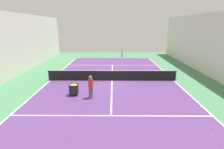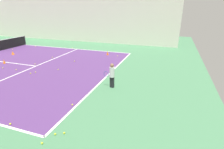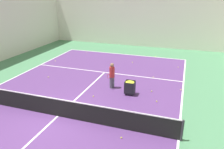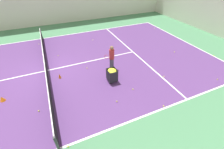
# 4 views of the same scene
# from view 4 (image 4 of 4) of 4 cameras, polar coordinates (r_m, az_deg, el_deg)

# --- Properties ---
(ground_plane) EXTENTS (36.47, 36.47, 0.00)m
(ground_plane) POSITION_cam_4_polar(r_m,az_deg,el_deg) (11.21, -23.38, 1.41)
(ground_plane) COLOR #477F56
(court_playing_area) EXTENTS (11.78, 24.51, 0.00)m
(court_playing_area) POSITION_cam_4_polar(r_m,az_deg,el_deg) (11.21, -23.38, 1.41)
(court_playing_area) COLOR #563370
(court_playing_area) RESTS_ON ground
(line_baseline_far) EXTENTS (11.78, 0.10, 0.00)m
(line_baseline_far) POSITION_cam_4_polar(r_m,az_deg,el_deg) (16.05, 25.60, 11.52)
(line_baseline_far) COLOR white
(line_baseline_far) RESTS_ON ground
(line_sideline_left) EXTENTS (0.10, 24.51, 0.00)m
(line_sideline_left) POSITION_cam_4_polar(r_m,az_deg,el_deg) (16.49, -24.94, 12.33)
(line_sideline_left) COLOR white
(line_sideline_left) RESTS_ON ground
(line_sideline_right) EXTENTS (0.10, 24.51, 0.00)m
(line_sideline_right) POSITION_cam_4_polar(r_m,az_deg,el_deg) (6.98, -19.41, -25.13)
(line_sideline_right) COLOR white
(line_sideline_right) RESTS_ON ground
(line_service_far) EXTENTS (11.78, 0.10, 0.00)m
(line_service_far) POSITION_cam_4_polar(r_m,az_deg,el_deg) (12.69, 7.96, 8.56)
(line_service_far) COLOR white
(line_service_far) RESTS_ON ground
(line_centre_service) EXTENTS (0.10, 13.48, 0.00)m
(line_centre_service) POSITION_cam_4_polar(r_m,az_deg,el_deg) (11.20, -23.38, 1.43)
(line_centre_service) COLOR white
(line_centre_service) RESTS_ON ground
(tennis_net) EXTENTS (12.08, 0.10, 1.00)m
(tennis_net) POSITION_cam_4_polar(r_m,az_deg,el_deg) (10.94, -24.03, 3.62)
(tennis_net) COLOR #2D2D33
(tennis_net) RESTS_ON ground
(coach_at_net) EXTENTS (0.46, 0.69, 1.69)m
(coach_at_net) POSITION_cam_4_polar(r_m,az_deg,el_deg) (10.03, -0.14, 7.09)
(coach_at_net) COLOR #4C4C56
(coach_at_net) RESTS_ON ground
(ball_cart) EXTENTS (0.59, 0.55, 0.87)m
(ball_cart) POSITION_cam_4_polar(r_m,az_deg,el_deg) (9.01, 0.00, 0.53)
(ball_cart) COLOR black
(ball_cart) RESTS_ON ground
(training_cone_0) EXTENTS (0.18, 0.18, 0.32)m
(training_cone_0) POSITION_cam_4_polar(r_m,az_deg,el_deg) (10.10, -19.34, -0.52)
(training_cone_0) COLOR orange
(training_cone_0) RESTS_ON ground
(training_cone_1) EXTENTS (0.27, 0.27, 0.29)m
(training_cone_1) POSITION_cam_4_polar(r_m,az_deg,el_deg) (9.96, -36.38, -7.45)
(training_cone_1) COLOR orange
(training_cone_1) RESTS_ON ground
(tennis_ball_1) EXTENTS (0.07, 0.07, 0.07)m
(tennis_ball_1) POSITION_cam_4_polar(r_m,az_deg,el_deg) (14.74, -7.32, 12.92)
(tennis_ball_1) COLOR yellow
(tennis_ball_1) RESTS_ON ground
(tennis_ball_4) EXTENTS (0.07, 0.07, 0.07)m
(tennis_ball_4) POSITION_cam_4_polar(r_m,az_deg,el_deg) (13.50, 22.69, 7.93)
(tennis_ball_4) COLOR yellow
(tennis_ball_4) RESTS_ON ground
(tennis_ball_7) EXTENTS (0.07, 0.07, 0.07)m
(tennis_ball_7) POSITION_cam_4_polar(r_m,az_deg,el_deg) (12.69, -19.87, 6.77)
(tennis_ball_7) COLOR yellow
(tennis_ball_7) RESTS_ON ground
(tennis_ball_9) EXTENTS (0.07, 0.07, 0.07)m
(tennis_ball_9) POSITION_cam_4_polar(r_m,az_deg,el_deg) (15.30, -26.09, 10.33)
(tennis_ball_9) COLOR yellow
(tennis_ball_9) RESTS_ON ground
(tennis_ball_11) EXTENTS (0.07, 0.07, 0.07)m
(tennis_ball_11) POSITION_cam_4_polar(r_m,az_deg,el_deg) (17.42, 2.72, 16.97)
(tennis_ball_11) COLOR yellow
(tennis_ball_11) RESTS_ON ground
(tennis_ball_15) EXTENTS (0.07, 0.07, 0.07)m
(tennis_ball_15) POSITION_cam_4_polar(r_m,az_deg,el_deg) (10.27, 19.16, -0.66)
(tennis_ball_15) COLOR yellow
(tennis_ball_15) RESTS_ON ground
(tennis_ball_18) EXTENTS (0.07, 0.07, 0.07)m
(tennis_ball_18) POSITION_cam_4_polar(r_m,az_deg,el_deg) (8.30, 19.06, -11.25)
(tennis_ball_18) COLOR yellow
(tennis_ball_18) RESTS_ON ground
(tennis_ball_19) EXTENTS (0.07, 0.07, 0.07)m
(tennis_ball_19) POSITION_cam_4_polar(r_m,az_deg,el_deg) (18.27, 15.79, 16.65)
(tennis_ball_19) COLOR yellow
(tennis_ball_19) RESTS_ON ground
(tennis_ball_21) EXTENTS (0.07, 0.07, 0.07)m
(tennis_ball_21) POSITION_cam_4_polar(r_m,az_deg,el_deg) (8.08, 1.86, -10.21)
(tennis_ball_21) COLOR yellow
(tennis_ball_21) RESTS_ON ground
(tennis_ball_22) EXTENTS (0.07, 0.07, 0.07)m
(tennis_ball_22) POSITION_cam_4_polar(r_m,az_deg,el_deg) (8.83, 7.97, -5.59)
(tennis_ball_22) COLOR yellow
(tennis_ball_22) RESTS_ON ground
(tennis_ball_23) EXTENTS (0.07, 0.07, 0.07)m
(tennis_ball_23) POSITION_cam_4_polar(r_m,az_deg,el_deg) (8.48, -26.10, -12.34)
(tennis_ball_23) COLOR yellow
(tennis_ball_23) RESTS_ON ground
(tennis_ball_25) EXTENTS (0.07, 0.07, 0.07)m
(tennis_ball_25) POSITION_cam_4_polar(r_m,az_deg,el_deg) (11.57, 35.22, -1.51)
(tennis_ball_25) COLOR yellow
(tennis_ball_25) RESTS_ON ground
(tennis_ball_26) EXTENTS (0.07, 0.07, 0.07)m
(tennis_ball_26) POSITION_cam_4_polar(r_m,az_deg,el_deg) (14.44, 34.23, 6.02)
(tennis_ball_26) COLOR yellow
(tennis_ball_26) RESTS_ON ground
(tennis_ball_28) EXTENTS (0.07, 0.07, 0.07)m
(tennis_ball_28) POSITION_cam_4_polar(r_m,az_deg,el_deg) (6.89, -16.37, -24.78)
(tennis_ball_28) COLOR yellow
(tennis_ball_28) RESTS_ON ground
(tennis_ball_30) EXTENTS (0.07, 0.07, 0.07)m
(tennis_ball_30) POSITION_cam_4_polar(r_m,az_deg,el_deg) (10.61, -9.51, 2.44)
(tennis_ball_30) COLOR yellow
(tennis_ball_30) RESTS_ON ground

